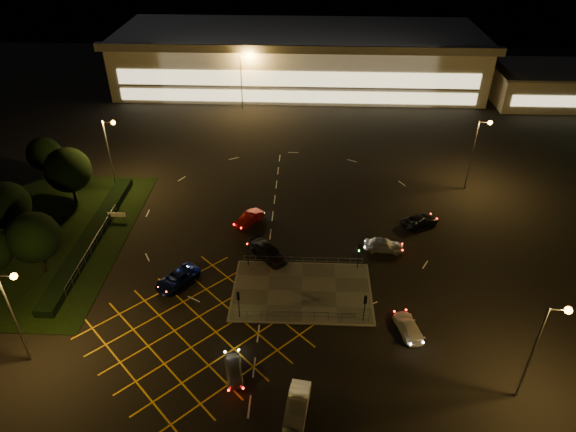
{
  "coord_description": "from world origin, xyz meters",
  "views": [
    {
      "loc": [
        2.25,
        -41.94,
        36.01
      ],
      "look_at": [
        0.08,
        9.1,
        2.0
      ],
      "focal_mm": 32.0,
      "sensor_mm": 36.0,
      "label": 1
    }
  ],
  "objects_px": {
    "car_left_blue": "(177,279)",
    "car_right_silver": "(384,245)",
    "car_queue_white": "(297,406)",
    "car_east_grey": "(420,220)",
    "signal_se": "(365,303)",
    "car_circ_red": "(249,219)",
    "car_near_silver": "(234,370)",
    "signal_nw": "(248,249)",
    "car_far_dkgrey": "(268,252)",
    "signal_ne": "(359,252)",
    "car_approach_white": "(408,327)",
    "signal_sw": "(238,300)"
  },
  "relations": [
    {
      "from": "signal_se",
      "to": "car_queue_white",
      "type": "xyz_separation_m",
      "value": [
        -6.1,
        -10.31,
        -1.6
      ]
    },
    {
      "from": "car_near_silver",
      "to": "car_circ_red",
      "type": "height_order",
      "value": "car_circ_red"
    },
    {
      "from": "signal_se",
      "to": "car_far_dkgrey",
      "type": "xyz_separation_m",
      "value": [
        -9.88,
        9.58,
        -1.61
      ]
    },
    {
      "from": "signal_ne",
      "to": "car_approach_white",
      "type": "height_order",
      "value": "signal_ne"
    },
    {
      "from": "signal_se",
      "to": "car_circ_red",
      "type": "xyz_separation_m",
      "value": [
        -12.77,
        16.27,
        -1.66
      ]
    },
    {
      "from": "car_left_blue",
      "to": "car_east_grey",
      "type": "distance_m",
      "value": 29.94
    },
    {
      "from": "car_east_grey",
      "to": "car_left_blue",
      "type": "bearing_deg",
      "value": 86.52
    },
    {
      "from": "car_near_silver",
      "to": "car_left_blue",
      "type": "xyz_separation_m",
      "value": [
        -7.47,
        11.55,
        0.09
      ]
    },
    {
      "from": "signal_ne",
      "to": "car_far_dkgrey",
      "type": "bearing_deg",
      "value": 170.85
    },
    {
      "from": "signal_se",
      "to": "car_east_grey",
      "type": "height_order",
      "value": "signal_se"
    },
    {
      "from": "car_near_silver",
      "to": "car_circ_red",
      "type": "distance_m",
      "value": 23.15
    },
    {
      "from": "car_far_dkgrey",
      "to": "car_right_silver",
      "type": "xyz_separation_m",
      "value": [
        13.1,
        1.88,
        0.0
      ]
    },
    {
      "from": "car_queue_white",
      "to": "car_approach_white",
      "type": "bearing_deg",
      "value": 49.82
    },
    {
      "from": "signal_se",
      "to": "car_approach_white",
      "type": "distance_m",
      "value": 4.59
    },
    {
      "from": "signal_sw",
      "to": "car_approach_white",
      "type": "relative_size",
      "value": 0.71
    },
    {
      "from": "signal_nw",
      "to": "car_right_silver",
      "type": "height_order",
      "value": "signal_nw"
    },
    {
      "from": "signal_se",
      "to": "car_approach_white",
      "type": "xyz_separation_m",
      "value": [
        4.1,
        -1.14,
        -1.73
      ]
    },
    {
      "from": "car_right_silver",
      "to": "signal_se",
      "type": "bearing_deg",
      "value": 170.6
    },
    {
      "from": "car_circ_red",
      "to": "car_east_grey",
      "type": "relative_size",
      "value": 0.9
    },
    {
      "from": "car_circ_red",
      "to": "car_approach_white",
      "type": "xyz_separation_m",
      "value": [
        16.87,
        -17.41,
        -0.06
      ]
    },
    {
      "from": "signal_sw",
      "to": "car_approach_white",
      "type": "xyz_separation_m",
      "value": [
        16.1,
        -1.14,
        -1.73
      ]
    },
    {
      "from": "car_east_grey",
      "to": "car_queue_white",
      "type": "bearing_deg",
      "value": 124.74
    },
    {
      "from": "car_approach_white",
      "to": "car_near_silver",
      "type": "bearing_deg",
      "value": 7.1
    },
    {
      "from": "signal_se",
      "to": "car_near_silver",
      "type": "bearing_deg",
      "value": 30.48
    },
    {
      "from": "signal_nw",
      "to": "car_far_dkgrey",
      "type": "xyz_separation_m",
      "value": [
        2.12,
        1.59,
        -1.61
      ]
    },
    {
      "from": "signal_se",
      "to": "car_right_silver",
      "type": "xyz_separation_m",
      "value": [
        3.21,
        11.45,
        -1.61
      ]
    },
    {
      "from": "car_far_dkgrey",
      "to": "car_approach_white",
      "type": "height_order",
      "value": "car_far_dkgrey"
    },
    {
      "from": "car_queue_white",
      "to": "car_far_dkgrey",
      "type": "bearing_deg",
      "value": 108.64
    },
    {
      "from": "car_queue_white",
      "to": "car_east_grey",
      "type": "relative_size",
      "value": 0.98
    },
    {
      "from": "car_left_blue",
      "to": "signal_se",
      "type": "bearing_deg",
      "value": 19.71
    },
    {
      "from": "car_left_blue",
      "to": "car_right_silver",
      "type": "xyz_separation_m",
      "value": [
        22.33,
        6.76,
        0.06
      ]
    },
    {
      "from": "signal_nw",
      "to": "signal_se",
      "type": "bearing_deg",
      "value": -33.65
    },
    {
      "from": "signal_sw",
      "to": "car_far_dkgrey",
      "type": "relative_size",
      "value": 0.6
    },
    {
      "from": "signal_nw",
      "to": "car_circ_red",
      "type": "xyz_separation_m",
      "value": [
        -0.77,
        8.28,
        -1.66
      ]
    },
    {
      "from": "car_far_dkgrey",
      "to": "car_east_grey",
      "type": "relative_size",
      "value": 1.1
    },
    {
      "from": "signal_nw",
      "to": "car_right_silver",
      "type": "bearing_deg",
      "value": 12.84
    },
    {
      "from": "signal_ne",
      "to": "car_far_dkgrey",
      "type": "distance_m",
      "value": 10.14
    },
    {
      "from": "signal_ne",
      "to": "car_right_silver",
      "type": "distance_m",
      "value": 4.99
    },
    {
      "from": "signal_sw",
      "to": "signal_se",
      "type": "bearing_deg",
      "value": -180.0
    },
    {
      "from": "car_circ_red",
      "to": "car_approach_white",
      "type": "height_order",
      "value": "car_circ_red"
    },
    {
      "from": "signal_nw",
      "to": "car_far_dkgrey",
      "type": "relative_size",
      "value": 0.6
    },
    {
      "from": "signal_se",
      "to": "car_right_silver",
      "type": "distance_m",
      "value": 12.0
    },
    {
      "from": "signal_nw",
      "to": "car_queue_white",
      "type": "xyz_separation_m",
      "value": [
        5.9,
        -18.3,
        -1.6
      ]
    },
    {
      "from": "signal_nw",
      "to": "car_left_blue",
      "type": "xyz_separation_m",
      "value": [
        -7.12,
        -3.29,
        -1.66
      ]
    },
    {
      "from": "car_near_silver",
      "to": "car_far_dkgrey",
      "type": "distance_m",
      "value": 16.53
    },
    {
      "from": "signal_se",
      "to": "car_far_dkgrey",
      "type": "height_order",
      "value": "signal_se"
    },
    {
      "from": "car_far_dkgrey",
      "to": "car_east_grey",
      "type": "bearing_deg",
      "value": -19.78
    },
    {
      "from": "car_far_dkgrey",
      "to": "car_circ_red",
      "type": "height_order",
      "value": "car_far_dkgrey"
    },
    {
      "from": "car_left_blue",
      "to": "car_right_silver",
      "type": "height_order",
      "value": "car_right_silver"
    },
    {
      "from": "car_near_silver",
      "to": "signal_se",
      "type": "bearing_deg",
      "value": 18.28
    }
  ]
}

